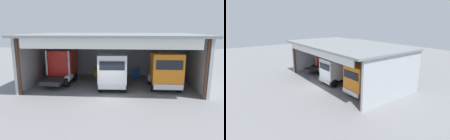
# 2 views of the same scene
# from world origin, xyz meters

# --- Properties ---
(ground_plane) EXTENTS (80.00, 80.00, 0.00)m
(ground_plane) POSITION_xyz_m (0.00, 0.00, 0.00)
(ground_plane) COLOR slate
(ground_plane) RESTS_ON ground
(workshop_shed) EXTENTS (15.81, 9.10, 4.88)m
(workshop_shed) POSITION_xyz_m (0.00, 4.89, 3.43)
(workshop_shed) COLOR #ADB2B7
(workshop_shed) RESTS_ON ground
(truck_red_right_bay) EXTENTS (2.63, 5.00, 3.33)m
(truck_red_right_bay) POSITION_xyz_m (-5.14, 4.23, 1.73)
(truck_red_right_bay) COLOR red
(truck_red_right_bay) RESTS_ON ground
(truck_white_yard_outside) EXTENTS (2.68, 4.55, 3.22)m
(truck_white_yard_outside) POSITION_xyz_m (0.09, 2.15, 1.67)
(truck_white_yard_outside) COLOR white
(truck_white_yard_outside) RESTS_ON ground
(truck_orange_center_left_bay) EXTENTS (2.74, 4.69, 3.32)m
(truck_orange_center_left_bay) POSITION_xyz_m (4.74, 2.58, 1.77)
(truck_orange_center_left_bay) COLOR orange
(truck_orange_center_left_bay) RESTS_ON ground
(oil_drum) EXTENTS (0.58, 0.58, 0.86)m
(oil_drum) POSITION_xyz_m (-2.10, 6.94, 0.43)
(oil_drum) COLOR gold
(oil_drum) RESTS_ON ground
(tool_cart) EXTENTS (0.90, 0.60, 1.00)m
(tool_cart) POSITION_xyz_m (2.23, 6.51, 0.50)
(tool_cart) COLOR #1E59A5
(tool_cart) RESTS_ON ground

